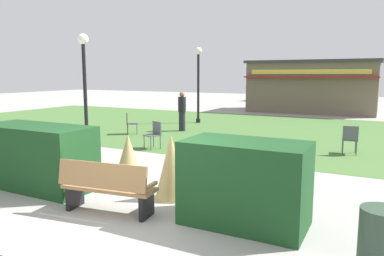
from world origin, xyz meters
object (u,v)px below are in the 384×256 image
Objects in this scene: park_bench at (107,187)px; trash_bin at (381,242)px; parked_car_center_slot at (331,96)px; food_kiosk at (312,86)px; cafe_chair_east at (350,137)px; cafe_chair_center at (130,121)px; lamppost_far at (198,75)px; cafe_chair_north at (154,133)px; parked_car_west_slot at (272,94)px; lamppost_mid at (84,76)px; person_strolling at (182,111)px.

park_bench is 2.12× the size of trash_bin.
parked_car_center_slot reaches higher than park_bench.
cafe_chair_east is (3.29, -12.84, -1.14)m from food_kiosk.
park_bench reaches higher than trash_bin.
cafe_chair_center reaches higher than trash_bin.
lamppost_far is 4.53× the size of trash_bin.
trash_bin is 0.20× the size of parked_car_center_slot.
lamppost_far is 4.22× the size of cafe_chair_east.
cafe_chair_center is at bearing 141.78° from trash_bin.
lamppost_far is 0.89× the size of parked_car_center_slot.
trash_bin is 0.93× the size of cafe_chair_north.
parked_car_west_slot reaches higher than cafe_chair_center.
lamppost_mid is 0.89× the size of parked_car_center_slot.
food_kiosk reaches higher than trash_bin.
cafe_chair_north is at bearing -161.31° from cafe_chair_east.
food_kiosk is at bearing 72.93° from lamppost_mid.
park_bench is at bearing -90.20° from food_kiosk.
food_kiosk is 1.88× the size of parked_car_west_slot.
cafe_chair_center is 3.21m from cafe_chair_north.
parked_car_west_slot reaches higher than trash_bin.
parked_car_west_slot is (-9.06, 28.16, 0.23)m from trash_bin.
cafe_chair_north is (1.63, -6.52, -1.86)m from lamppost_far.
parked_car_west_slot is (-4.87, 8.12, -1.02)m from food_kiosk.
food_kiosk is at bearing -52.18° from person_strolling.
lamppost_mid is 24.23m from parked_car_center_slot.
cafe_chair_east is (3.36, 7.19, 0.05)m from park_bench.
lamppost_mid reaches higher than person_strolling.
park_bench is at bearing 166.76° from person_strolling.
cafe_chair_east is at bearing 18.69° from cafe_chair_north.
parked_car_center_slot is at bearing 83.24° from cafe_chair_north.
food_kiosk is (0.07, 20.03, 1.18)m from park_bench.
food_kiosk is (4.14, 8.28, -0.72)m from lamppost_far.
parked_car_center_slot is (5.22, 20.91, 0.12)m from cafe_chair_center.
person_strolling is at bearing -77.85° from lamppost_far.
lamppost_mid is at bearing -107.07° from food_kiosk.
lamppost_far is (-4.07, 11.75, 1.90)m from park_bench.
person_strolling is 19.53m from parked_car_center_slot.
cafe_chair_center is 20.92m from parked_car_west_slot.
person_strolling is (-6.84, 1.80, 0.33)m from cafe_chair_east.
cafe_chair_east is at bearing -75.63° from food_kiosk.
lamppost_mid is 16.26m from food_kiosk.
cafe_chair_north is at bearing 141.99° from trash_bin.
lamppost_mid is 3.01m from cafe_chair_north.
cafe_chair_north is (-2.44, 5.23, 0.05)m from park_bench.
food_kiosk is 1.89× the size of parked_car_center_slot.
trash_bin is at bearing -81.96° from parked_car_center_slot.
cafe_chair_center is (-4.94, 7.24, 0.05)m from park_bench.
lamppost_far is 17.06m from parked_car_center_slot.
cafe_chair_center is 21.56m from parked_car_center_slot.
person_strolling is at bearing -86.04° from parked_car_west_slot.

